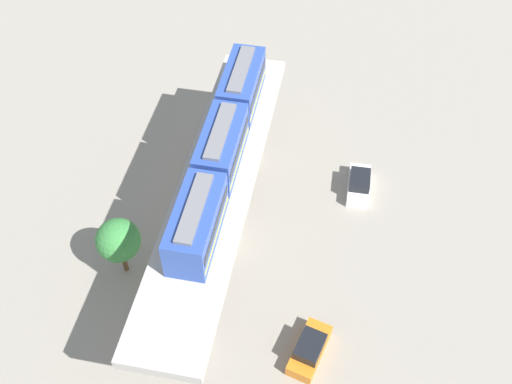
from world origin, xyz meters
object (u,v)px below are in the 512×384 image
Objects in this scene: parked_car_orange at (310,349)px; parked_car_white at (359,184)px; train at (221,147)px; tree_near_viaduct at (118,240)px.

parked_car_orange is 1.06× the size of parked_car_white.
train reaches higher than tree_near_viaduct.
train is 13.98m from parked_car_white.
parked_car_orange and parked_car_white have the same top height.
parked_car_orange is (-8.20, 10.24, -7.74)m from train.
tree_near_viaduct reaches higher than parked_car_orange.
parked_car_white is at bearing -83.49° from parked_car_orange.
tree_near_viaduct is at bearing 43.23° from train.
parked_car_orange is 15.48m from tree_near_viaduct.
train is at bearing -136.77° from tree_near_viaduct.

